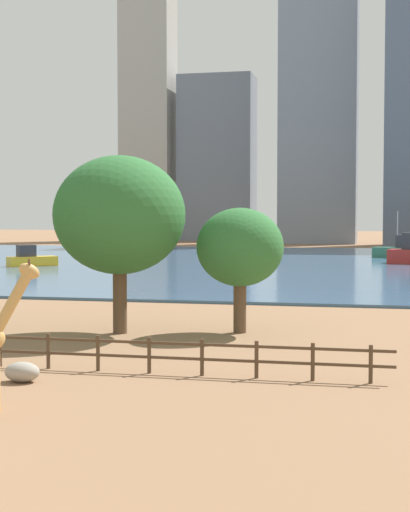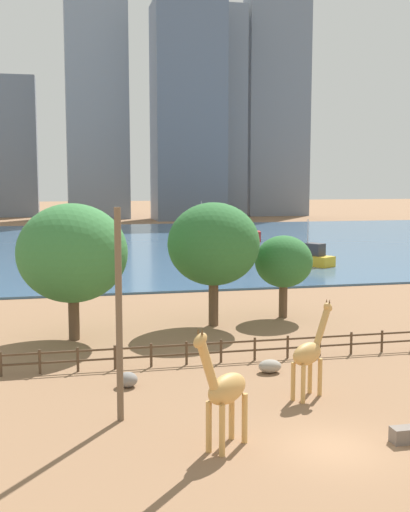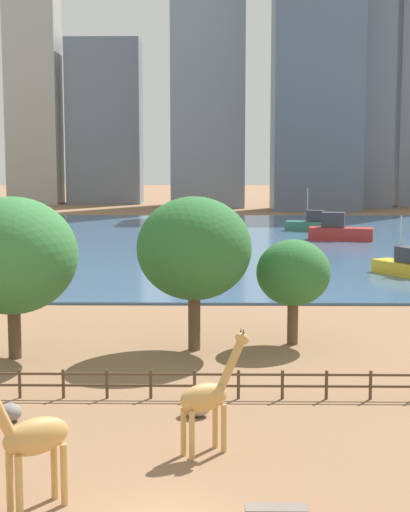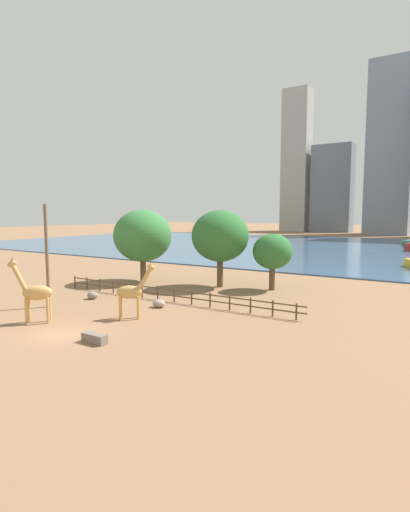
% 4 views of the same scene
% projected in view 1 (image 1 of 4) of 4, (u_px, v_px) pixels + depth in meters
% --- Properties ---
extents(ground_plane, '(400.00, 400.00, 0.00)m').
position_uv_depth(ground_plane, '(276.00, 262.00, 95.26)').
color(ground_plane, '#8C6647').
extents(harbor_water, '(180.00, 86.00, 0.20)m').
position_uv_depth(harbor_water, '(272.00, 263.00, 92.33)').
color(harbor_water, '#3D6084').
rests_on(harbor_water, ground).
extents(boulder_near_fence, '(1.22, 0.91, 0.68)m').
position_uv_depth(boulder_near_fence, '(22.00, 372.00, 26.52)').
color(boulder_near_fence, gray).
rests_on(boulder_near_fence, ground).
extents(enclosure_fence, '(26.12, 0.14, 1.30)m').
position_uv_depth(enclosure_fence, '(29.00, 347.00, 29.00)').
color(enclosure_fence, '#4C3826').
rests_on(enclosure_fence, ground).
extents(tree_left_large, '(4.19, 4.19, 6.02)m').
position_uv_depth(tree_left_large, '(240.00, 248.00, 37.55)').
color(tree_left_large, brown).
rests_on(tree_left_large, ground).
extents(tree_center_broad, '(6.30, 6.30, 8.51)m').
position_uv_depth(tree_center_broad, '(119.00, 215.00, 37.29)').
color(tree_center_broad, brown).
rests_on(tree_center_broad, ground).
extents(boat_ferry, '(7.11, 4.09, 6.04)m').
position_uv_depth(boat_ferry, '(401.00, 250.00, 101.54)').
color(boat_ferry, '#337259').
rests_on(boat_ferry, harbor_water).
extents(boat_barge, '(5.09, 4.93, 2.29)m').
position_uv_depth(boat_barge, '(31.00, 259.00, 84.59)').
color(boat_barge, gold).
rests_on(boat_barge, harbor_water).
extents(skyline_tower_needle, '(15.47, 15.57, 63.53)m').
position_uv_depth(skyline_tower_needle, '(320.00, 89.00, 161.56)').
color(skyline_tower_needle, gray).
rests_on(skyline_tower_needle, ground).
extents(skyline_tower_glass, '(11.43, 9.47, 62.16)m').
position_uv_depth(skyline_tower_glass, '(148.00, 105.00, 179.03)').
color(skyline_tower_glass, '#ADA89E').
rests_on(skyline_tower_glass, ground).
extents(skyline_block_right, '(16.76, 9.82, 37.19)m').
position_uv_depth(skyline_block_right, '(217.00, 159.00, 178.02)').
color(skyline_block_right, slate).
rests_on(skyline_block_right, ground).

